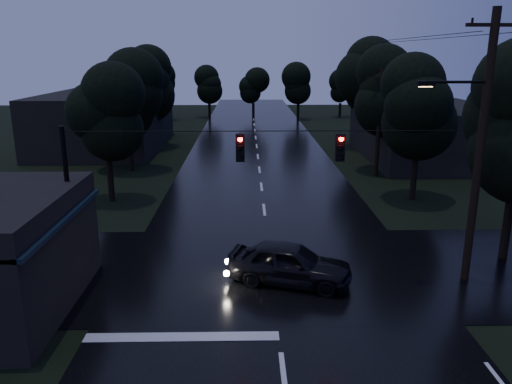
{
  "coord_description": "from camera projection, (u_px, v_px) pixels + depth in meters",
  "views": [
    {
      "loc": [
        -0.98,
        -6.66,
        8.44
      ],
      "look_at": [
        -0.58,
        13.59,
        2.83
      ],
      "focal_mm": 35.0,
      "sensor_mm": 36.0,
      "label": 1
    }
  ],
  "objects": [
    {
      "name": "main_road",
      "position": [
        259.0,
        170.0,
        37.6
      ],
      "size": [
        12.0,
        120.0,
        0.02
      ],
      "primitive_type": "cube",
      "color": "black",
      "rests_on": "ground"
    },
    {
      "name": "cross_street",
      "position": [
        271.0,
        269.0,
        20.25
      ],
      "size": [
        60.0,
        9.0,
        0.02
      ],
      "primitive_type": "cube",
      "color": "black",
      "rests_on": "ground"
    },
    {
      "name": "building_far_right",
      "position": [
        428.0,
        132.0,
        41.13
      ],
      "size": [
        10.0,
        14.0,
        4.4
      ],
      "primitive_type": "cube",
      "color": "black",
      "rests_on": "ground"
    },
    {
      "name": "building_far_left",
      "position": [
        106.0,
        120.0,
        46.3
      ],
      "size": [
        10.0,
        16.0,
        5.0
      ],
      "primitive_type": "cube",
      "color": "black",
      "rests_on": "ground"
    },
    {
      "name": "utility_pole_main",
      "position": [
        478.0,
        145.0,
        18.03
      ],
      "size": [
        3.5,
        0.3,
        10.0
      ],
      "color": "black",
      "rests_on": "ground"
    },
    {
      "name": "utility_pole_far",
      "position": [
        379.0,
        122.0,
        34.79
      ],
      "size": [
        2.0,
        0.3,
        7.5
      ],
      "color": "black",
      "rests_on": "ground"
    },
    {
      "name": "anchor_pole_left",
      "position": [
        70.0,
        207.0,
        18.35
      ],
      "size": [
        0.18,
        0.18,
        6.0
      ],
      "primitive_type": "cylinder",
      "color": "black",
      "rests_on": "ground"
    },
    {
      "name": "span_signals",
      "position": [
        289.0,
        146.0,
        17.89
      ],
      "size": [
        15.0,
        0.37,
        1.12
      ],
      "color": "black",
      "rests_on": "ground"
    },
    {
      "name": "tree_left_a",
      "position": [
        105.0,
        112.0,
        28.32
      ],
      "size": [
        3.92,
        3.92,
        8.26
      ],
      "color": "black",
      "rests_on": "ground"
    },
    {
      "name": "tree_left_b",
      "position": [
        127.0,
        95.0,
        35.91
      ],
      "size": [
        4.2,
        4.2,
        8.85
      ],
      "color": "black",
      "rests_on": "ground"
    },
    {
      "name": "tree_left_c",
      "position": [
        145.0,
        82.0,
        45.44
      ],
      "size": [
        4.48,
        4.48,
        9.44
      ],
      "color": "black",
      "rests_on": "ground"
    },
    {
      "name": "tree_right_a",
      "position": [
        420.0,
        105.0,
        28.56
      ],
      "size": [
        4.2,
        4.2,
        8.85
      ],
      "color": "black",
      "rests_on": "ground"
    },
    {
      "name": "tree_right_b",
      "position": [
        392.0,
        89.0,
        36.18
      ],
      "size": [
        4.48,
        4.48,
        9.44
      ],
      "color": "black",
      "rests_on": "ground"
    },
    {
      "name": "tree_right_c",
      "position": [
        368.0,
        77.0,
        45.72
      ],
      "size": [
        4.76,
        4.76,
        10.03
      ],
      "color": "black",
      "rests_on": "ground"
    },
    {
      "name": "car",
      "position": [
        290.0,
        263.0,
        18.87
      ],
      "size": [
        5.02,
        3.17,
        1.59
      ],
      "primitive_type": "imported",
      "rotation": [
        0.0,
        0.0,
        1.27
      ],
      "color": "black",
      "rests_on": "ground"
    }
  ]
}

